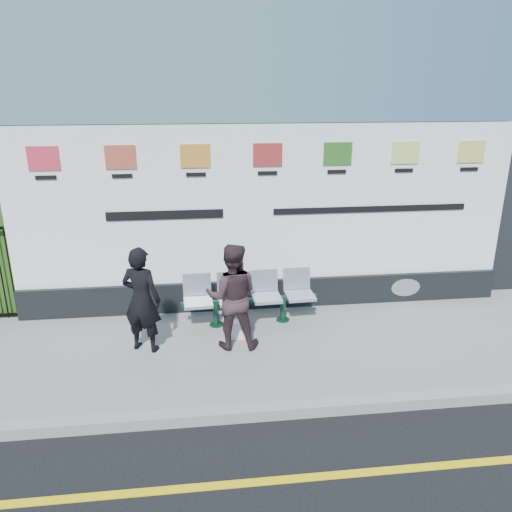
{
  "coord_description": "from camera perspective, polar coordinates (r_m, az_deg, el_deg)",
  "views": [
    {
      "loc": [
        -0.58,
        -3.86,
        3.69
      ],
      "look_at": [
        0.25,
        3.16,
        1.25
      ],
      "focal_mm": 35.0,
      "sensor_mm": 36.0,
      "label": 1
    }
  ],
  "objects": [
    {
      "name": "handbag_brown",
      "position": [
        7.7,
        -2.69,
        -4.15
      ],
      "size": [
        0.27,
        0.12,
        0.21
      ],
      "primitive_type": "cube",
      "rotation": [
        0.0,
        0.0,
        -0.02
      ],
      "color": "#331F0E",
      "rests_on": "bench"
    },
    {
      "name": "bench",
      "position": [
        7.86,
        -0.71,
        -6.2
      ],
      "size": [
        2.06,
        0.63,
        0.44
      ],
      "primitive_type": null,
      "rotation": [
        0.0,
        0.0,
        0.05
      ],
      "color": "silver",
      "rests_on": "pavement"
    },
    {
      "name": "kerb",
      "position": [
        6.09,
        0.05,
        -17.45
      ],
      "size": [
        14.0,
        0.18,
        0.14
      ],
      "primitive_type": "cube",
      "color": "gray",
      "rests_on": "ground"
    },
    {
      "name": "ground",
      "position": [
        5.37,
        1.43,
        -24.36
      ],
      "size": [
        80.0,
        80.0,
        0.0
      ],
      "primitive_type": "plane",
      "color": "black"
    },
    {
      "name": "billboard",
      "position": [
        8.11,
        1.19,
        2.78
      ],
      "size": [
        8.0,
        0.3,
        3.0
      ],
      "color": "black",
      "rests_on": "pavement"
    },
    {
      "name": "woman_right",
      "position": [
        6.99,
        -2.74,
        -4.63
      ],
      "size": [
        0.8,
        0.66,
        1.54
      ],
      "primitive_type": "imported",
      "rotation": [
        0.0,
        0.0,
        3.04
      ],
      "color": "#39252A",
      "rests_on": "pavement"
    },
    {
      "name": "woman_left",
      "position": [
        7.07,
        -12.94,
        -4.89
      ],
      "size": [
        0.65,
        0.55,
        1.52
      ],
      "primitive_type": "imported",
      "rotation": [
        0.0,
        0.0,
        2.76
      ],
      "color": "black",
      "rests_on": "pavement"
    },
    {
      "name": "pavement",
      "position": [
        7.35,
        -1.35,
        -10.58
      ],
      "size": [
        14.0,
        3.0,
        0.12
      ],
      "primitive_type": "cube",
      "color": "gray",
      "rests_on": "ground"
    },
    {
      "name": "yellow_line",
      "position": [
        5.37,
        1.43,
        -24.33
      ],
      "size": [
        14.0,
        0.1,
        0.01
      ],
      "primitive_type": "cube",
      "color": "yellow",
      "rests_on": "ground"
    },
    {
      "name": "carrier_bag_white",
      "position": [
        7.47,
        -2.3,
        -8.39
      ],
      "size": [
        0.27,
        0.16,
        0.27
      ],
      "primitive_type": "cube",
      "color": "white",
      "rests_on": "pavement"
    }
  ]
}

